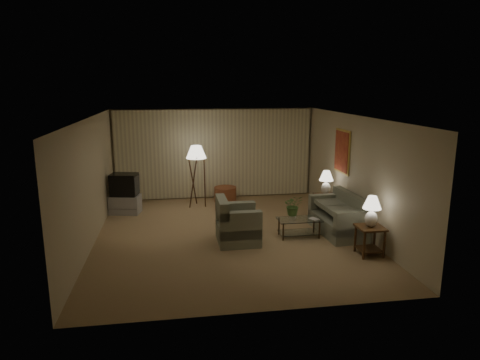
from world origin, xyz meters
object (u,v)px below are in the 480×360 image
(crt_tv, at_px, (124,185))
(vase, at_px, (293,216))
(side_table_far, at_px, (325,202))
(coffee_table, at_px, (299,225))
(side_table_near, at_px, (370,236))
(tv_cabinet, at_px, (125,204))
(floor_lamp, at_px, (197,175))
(sofa, at_px, (338,218))
(table_lamp_far, at_px, (326,181))
(table_lamp_near, at_px, (372,209))
(ottoman, at_px, (225,194))
(armchair, at_px, (238,225))

(crt_tv, relative_size, vase, 4.74)
(side_table_far, relative_size, coffee_table, 0.61)
(vase, bearing_deg, crt_tv, 147.84)
(side_table_near, xyz_separation_m, vase, (-1.26, 1.25, 0.09))
(tv_cabinet, distance_m, floor_lamp, 2.10)
(sofa, height_order, table_lamp_far, table_lamp_far)
(side_table_near, distance_m, table_lamp_near, 0.57)
(tv_cabinet, xyz_separation_m, ottoman, (2.80, 0.78, -0.03))
(crt_tv, height_order, vase, crt_tv)
(armchair, relative_size, tv_cabinet, 1.10)
(side_table_near, bearing_deg, vase, 135.17)
(table_lamp_near, height_order, coffee_table, table_lamp_near)
(table_lamp_far, xyz_separation_m, tv_cabinet, (-5.20, 1.13, -0.72))
(table_lamp_near, distance_m, floor_lamp, 5.25)
(sofa, relative_size, table_lamp_far, 2.78)
(coffee_table, bearing_deg, floor_lamp, 126.66)
(sofa, distance_m, crt_tv, 5.60)
(side_table_near, bearing_deg, tv_cabinet, 144.35)
(sofa, xyz_separation_m, vase, (-1.11, -0.10, 0.13))
(ottoman, bearing_deg, side_table_far, -38.49)
(sofa, bearing_deg, table_lamp_near, 3.05)
(side_table_far, distance_m, crt_tv, 5.34)
(floor_lamp, bearing_deg, vase, -55.31)
(table_lamp_near, bearing_deg, vase, 135.17)
(ottoman, bearing_deg, table_lamp_far, -38.49)
(coffee_table, relative_size, vase, 6.05)
(armchair, height_order, coffee_table, armchair)
(side_table_far, bearing_deg, ottoman, 141.51)
(side_table_near, height_order, floor_lamp, floor_lamp)
(table_lamp_near, xyz_separation_m, floor_lamp, (-3.25, 4.13, -0.07))
(side_table_far, distance_m, coffee_table, 1.75)
(floor_lamp, relative_size, ottoman, 2.68)
(table_lamp_near, relative_size, vase, 3.93)
(armchair, distance_m, side_table_near, 2.77)
(tv_cabinet, relative_size, floor_lamp, 0.50)
(floor_lamp, height_order, vase, floor_lamp)
(table_lamp_far, height_order, tv_cabinet, table_lamp_far)
(armchair, relative_size, crt_tv, 1.24)
(table_lamp_far, xyz_separation_m, coffee_table, (-1.11, -1.35, -0.70))
(side_table_near, xyz_separation_m, table_lamp_far, (0.00, 2.60, 0.56))
(side_table_near, bearing_deg, table_lamp_near, 90.00)
(armchair, bearing_deg, side_table_near, -114.20)
(side_table_far, height_order, tv_cabinet, side_table_far)
(sofa, height_order, ottoman, sofa)
(table_lamp_far, height_order, vase, table_lamp_far)
(side_table_far, distance_m, table_lamp_near, 2.66)
(table_lamp_far, bearing_deg, crt_tv, 167.75)
(table_lamp_near, xyz_separation_m, table_lamp_far, (0.00, 2.60, -0.00))
(ottoman, bearing_deg, floor_lamp, -156.13)
(side_table_far, xyz_separation_m, table_lamp_near, (-0.00, -2.60, 0.57))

